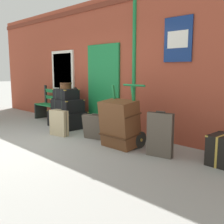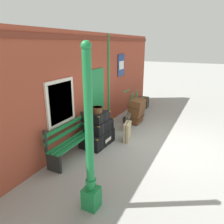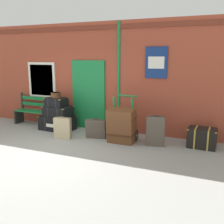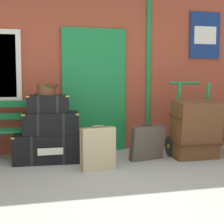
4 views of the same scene
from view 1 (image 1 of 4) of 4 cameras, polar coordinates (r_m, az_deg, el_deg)
ground_plane at (r=5.59m, az=-20.96°, el=-6.98°), size 60.00×60.00×0.00m
brick_facade at (r=6.86m, az=-1.34°, el=9.95°), size 10.40×0.35×3.20m
platform_bench at (r=7.96m, az=-11.90°, el=1.30°), size 1.60×0.43×1.01m
steamer_trunk_base at (r=7.10m, az=-9.47°, el=-1.46°), size 1.04×0.71×0.43m
steamer_trunk_middle at (r=6.98m, az=-9.47°, el=1.44°), size 0.85×0.61×0.33m
steamer_trunk_top at (r=6.98m, az=-9.77°, el=3.83°), size 0.64×0.49×0.27m
round_hatbox at (r=6.98m, az=-9.85°, el=5.66°), size 0.31×0.29×0.16m
porters_trolley at (r=5.28m, az=2.92°, el=-4.25°), size 0.71×0.59×1.20m
large_brown_trunk at (r=5.12m, az=1.63°, el=-2.51°), size 0.70×0.53×0.92m
suitcase_umber at (r=5.74m, az=-3.69°, el=-3.23°), size 0.58×0.33×0.56m
suitcase_tan at (r=4.65m, az=10.20°, el=-4.82°), size 0.47×0.22×0.80m
suitcase_olive at (r=6.18m, az=-11.25°, el=-2.31°), size 0.49×0.23×0.62m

